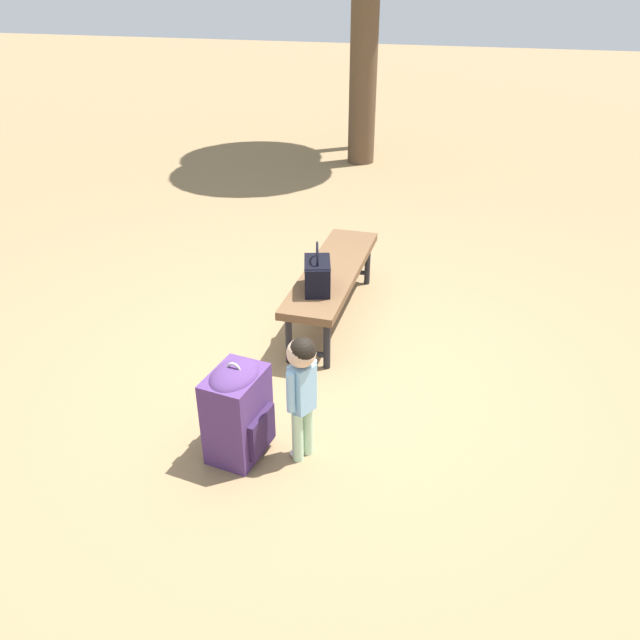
% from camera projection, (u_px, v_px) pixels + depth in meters
% --- Properties ---
extents(ground_plane, '(40.00, 40.00, 0.00)m').
position_uv_depth(ground_plane, '(313.00, 377.00, 4.41)').
color(ground_plane, '#8C704C').
rests_on(ground_plane, ground).
extents(park_bench, '(1.61, 0.43, 0.45)m').
position_uv_depth(park_bench, '(333.00, 275.00, 4.94)').
color(park_bench, brown).
rests_on(park_bench, ground).
extents(handbag, '(0.36, 0.26, 0.37)m').
position_uv_depth(handbag, '(317.00, 274.00, 4.53)').
color(handbag, black).
rests_on(handbag, park_bench).
extents(child_standing, '(0.20, 0.17, 0.81)m').
position_uv_depth(child_standing, '(302.00, 381.00, 3.45)').
color(child_standing, '#B2D8B2').
rests_on(child_standing, ground).
extents(backpack_large, '(0.41, 0.37, 0.62)m').
position_uv_depth(backpack_large, '(237.00, 409.00, 3.60)').
color(backpack_large, '#4C2D66').
rests_on(backpack_large, ground).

